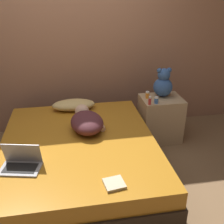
{
  "coord_description": "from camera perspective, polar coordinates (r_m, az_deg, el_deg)",
  "views": [
    {
      "loc": [
        -0.06,
        -2.38,
        1.92
      ],
      "look_at": [
        0.4,
        0.24,
        0.66
      ],
      "focal_mm": 42.0,
      "sensor_mm": 36.0,
      "label": 1
    }
  ],
  "objects": [
    {
      "name": "ground_plane",
      "position": [
        3.06,
        -6.82,
        -13.71
      ],
      "size": [
        12.0,
        12.0,
        0.0
      ],
      "primitive_type": "plane",
      "color": "brown"
    },
    {
      "name": "wall_back",
      "position": [
        3.67,
        -9.18,
        15.37
      ],
      "size": [
        8.0,
        0.06,
        2.6
      ],
      "color": "#996B51",
      "rests_on": "ground_plane"
    },
    {
      "name": "bed",
      "position": [
        2.92,
        -7.06,
        -10.09
      ],
      "size": [
        1.63,
        1.91,
        0.48
      ],
      "color": "#2D2319",
      "rests_on": "ground_plane"
    },
    {
      "name": "nightstand",
      "position": [
        3.64,
        10.43,
        -1.4
      ],
      "size": [
        0.53,
        0.43,
        0.61
      ],
      "color": "tan",
      "rests_on": "ground_plane"
    },
    {
      "name": "pillow",
      "position": [
        3.44,
        -8.37,
        1.56
      ],
      "size": [
        0.55,
        0.27,
        0.13
      ],
      "color": "tan",
      "rests_on": "bed"
    },
    {
      "name": "person_lying",
      "position": [
        2.95,
        -5.55,
        -1.95
      ],
      "size": [
        0.41,
        0.67,
        0.19
      ],
      "rotation": [
        0.0,
        0.0,
        0.1
      ],
      "color": "#4C2328",
      "rests_on": "bed"
    },
    {
      "name": "laptop",
      "position": [
        2.48,
        -19.2,
        -10.39
      ],
      "size": [
        0.39,
        0.28,
        0.22
      ],
      "rotation": [
        0.0,
        0.0,
        -0.22
      ],
      "color": "#9E9EA3",
      "rests_on": "bed"
    },
    {
      "name": "teddy_bear",
      "position": [
        3.53,
        11.06,
        5.99
      ],
      "size": [
        0.25,
        0.25,
        0.39
      ],
      "color": "#335693",
      "rests_on": "nightstand"
    },
    {
      "name": "bottle_orange",
      "position": [
        3.47,
        7.72,
        3.72
      ],
      "size": [
        0.05,
        0.05,
        0.09
      ],
      "color": "orange",
      "rests_on": "nightstand"
    },
    {
      "name": "bottle_red",
      "position": [
        3.27,
        8.23,
        2.48
      ],
      "size": [
        0.04,
        0.04,
        0.11
      ],
      "color": "#B72D2D",
      "rests_on": "nightstand"
    },
    {
      "name": "bottle_blue",
      "position": [
        3.33,
        9.61,
        2.56
      ],
      "size": [
        0.05,
        0.05,
        0.09
      ],
      "color": "#3866B2",
      "rests_on": "nightstand"
    },
    {
      "name": "book",
      "position": [
        2.19,
        0.48,
        -15.33
      ],
      "size": [
        0.18,
        0.18,
        0.02
      ],
      "rotation": [
        0.0,
        0.0,
        0.15
      ],
      "color": "#C6B793",
      "rests_on": "bed"
    }
  ]
}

